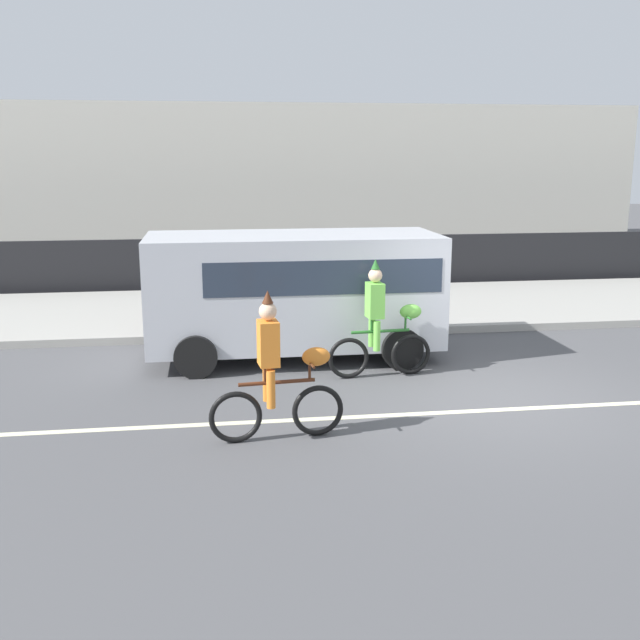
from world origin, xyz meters
The scene contains 9 objects.
ground_plane centered at (0.00, 0.00, 0.00)m, with size 80.00×80.00×0.00m, color #4C4C4F.
road_centre_line centered at (0.00, -0.50, 0.00)m, with size 36.00×0.14×0.01m, color beige.
sidewalk_curb centered at (0.00, 6.50, 0.07)m, with size 60.00×5.00×0.15m, color #9E9B93.
fence_line centered at (0.00, 9.40, 0.70)m, with size 40.00×0.08×1.40m, color black.
building_backdrop centered at (-3.87, 18.00, 2.54)m, with size 28.00×8.00×5.09m, color beige.
parade_cyclist_orange centered at (-3.31, -1.14, 0.84)m, with size 1.72×0.50×1.92m.
parade_cyclist_lime centered at (-1.43, 1.35, 0.84)m, with size 1.72×0.50×1.92m.
parked_van_silver centered at (-2.62, 2.70, 1.28)m, with size 5.00×2.22×2.18m.
pedestrian_onlooker centered at (-4.41, 4.65, 1.01)m, with size 0.32×0.20×1.62m.
Camera 1 is at (-4.07, -10.05, 3.54)m, focal length 42.00 mm.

